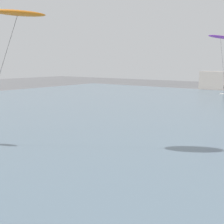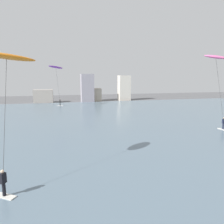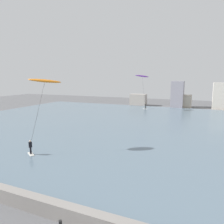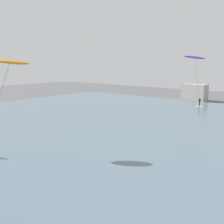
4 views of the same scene
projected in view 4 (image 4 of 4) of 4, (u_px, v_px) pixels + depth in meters
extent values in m
cube|color=slate|center=(199.00, 135.00, 31.97)|extent=(84.00, 52.00, 0.10)
cube|color=#A89E93|center=(195.00, 92.00, 60.27)|extent=(4.97, 2.75, 3.54)
ellipsoid|color=orange|center=(9.00, 62.00, 25.13)|extent=(3.96, 2.98, 0.72)
cube|color=silver|center=(199.00, 106.00, 52.05)|extent=(1.44, 0.59, 0.06)
cylinder|color=black|center=(199.00, 104.00, 51.97)|extent=(0.20, 0.20, 0.78)
cube|color=black|center=(200.00, 100.00, 51.85)|extent=(0.26, 0.36, 0.60)
sphere|color=beige|center=(200.00, 98.00, 51.78)|extent=(0.20, 0.20, 0.20)
cylinder|color=#333333|center=(197.00, 80.00, 50.63)|extent=(0.61, 1.97, 7.68)
ellipsoid|color=purple|center=(194.00, 57.00, 49.37)|extent=(3.75, 3.68, 0.93)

